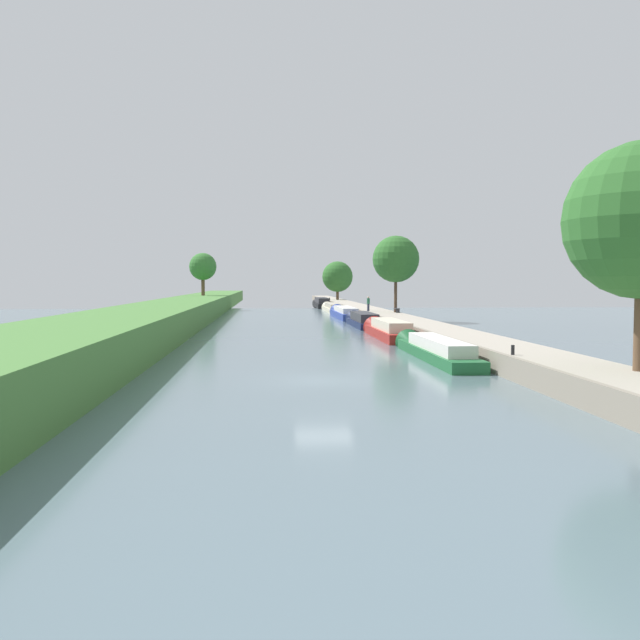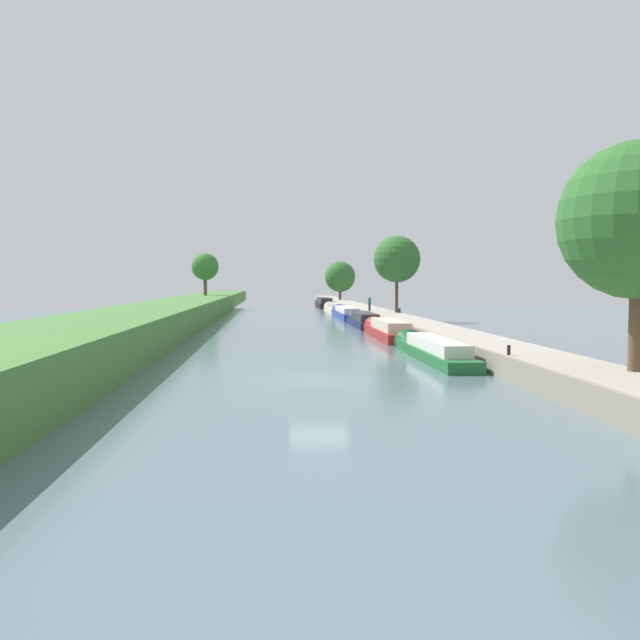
# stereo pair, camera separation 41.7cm
# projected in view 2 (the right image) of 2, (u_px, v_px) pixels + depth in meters

# --- Properties ---
(ground_plane) EXTENTS (160.00, 160.00, 0.00)m
(ground_plane) POSITION_uv_depth(u_px,v_px,m) (319.00, 381.00, 29.08)
(ground_plane) COLOR slate
(left_grassy_bank) EXTENTS (7.39, 260.00, 2.21)m
(left_grassy_bank) POSITION_uv_depth(u_px,v_px,m) (35.00, 358.00, 28.17)
(left_grassy_bank) COLOR #477A38
(left_grassy_bank) RESTS_ON ground_plane
(right_towpath) EXTENTS (3.49, 260.00, 1.00)m
(right_towpath) POSITION_uv_depth(u_px,v_px,m) (545.00, 367.00, 29.76)
(right_towpath) COLOR #A89E8E
(right_towpath) RESTS_ON ground_plane
(stone_quay) EXTENTS (0.25, 260.00, 1.05)m
(stone_quay) POSITION_uv_depth(u_px,v_px,m) (504.00, 367.00, 29.63)
(stone_quay) COLOR gray
(stone_quay) RESTS_ON ground_plane
(narrowboat_green) EXTENTS (1.81, 13.92, 1.79)m
(narrowboat_green) POSITION_uv_depth(u_px,v_px,m) (431.00, 349.00, 37.71)
(narrowboat_green) COLOR #1E6033
(narrowboat_green) RESTS_ON ground_plane
(narrowboat_red) EXTENTS (2.08, 12.81, 2.06)m
(narrowboat_red) POSITION_uv_depth(u_px,v_px,m) (387.00, 330.00, 51.70)
(narrowboat_red) COLOR maroon
(narrowboat_red) RESTS_ON ground_plane
(narrowboat_navy) EXTENTS (2.05, 12.38, 2.05)m
(narrowboat_navy) POSITION_uv_depth(u_px,v_px,m) (363.00, 320.00, 65.18)
(narrowboat_navy) COLOR #141E42
(narrowboat_navy) RESTS_ON ground_plane
(narrowboat_blue) EXTENTS (2.12, 16.22, 2.01)m
(narrowboat_blue) POSITION_uv_depth(u_px,v_px,m) (345.00, 313.00, 80.46)
(narrowboat_blue) COLOR #283D93
(narrowboat_blue) RESTS_ON ground_plane
(narrowboat_cream) EXTENTS (1.92, 16.26, 1.83)m
(narrowboat_cream) POSITION_uv_depth(u_px,v_px,m) (334.00, 308.00, 96.78)
(narrowboat_cream) COLOR beige
(narrowboat_cream) RESTS_ON ground_plane
(narrowboat_black) EXTENTS (2.16, 14.95, 2.29)m
(narrowboat_black) POSITION_uv_depth(u_px,v_px,m) (324.00, 303.00, 113.23)
(narrowboat_black) COLOR black
(narrowboat_black) RESTS_ON ground_plane
(tree_rightbank_near) EXTENTS (5.81, 5.81, 8.46)m
(tree_rightbank_near) POSITION_uv_depth(u_px,v_px,m) (638.00, 221.00, 24.42)
(tree_rightbank_near) COLOR brown
(tree_rightbank_near) RESTS_ON right_towpath
(tree_rightbank_midnear) EXTENTS (5.04, 5.04, 8.27)m
(tree_rightbank_midnear) POSITION_uv_depth(u_px,v_px,m) (397.00, 259.00, 71.87)
(tree_rightbank_midnear) COLOR #4C3828
(tree_rightbank_midnear) RESTS_ON right_towpath
(tree_rightbank_midfar) EXTENTS (5.67, 5.67, 7.08)m
(tree_rightbank_midfar) POSITION_uv_depth(u_px,v_px,m) (340.00, 277.00, 123.39)
(tree_rightbank_midfar) COLOR brown
(tree_rightbank_midfar) RESTS_ON right_towpath
(tree_leftbank_downstream) EXTENTS (4.14, 4.14, 6.47)m
(tree_leftbank_downstream) POSITION_uv_depth(u_px,v_px,m) (205.00, 267.00, 101.67)
(tree_leftbank_downstream) COLOR brown
(tree_leftbank_downstream) RESTS_ON left_grassy_bank
(person_walking) EXTENTS (0.34, 0.34, 1.66)m
(person_walking) POSITION_uv_depth(u_px,v_px,m) (370.00, 303.00, 75.49)
(person_walking) COLOR #282D42
(person_walking) RESTS_ON right_towpath
(mooring_bollard_near) EXTENTS (0.16, 0.16, 0.45)m
(mooring_bollard_near) POSITION_uv_depth(u_px,v_px,m) (509.00, 350.00, 30.17)
(mooring_bollard_near) COLOR black
(mooring_bollard_near) RESTS_ON right_towpath
(mooring_bollard_far) EXTENTS (0.16, 0.16, 0.45)m
(mooring_bollard_far) POSITION_uv_depth(u_px,v_px,m) (332.00, 299.00, 119.84)
(mooring_bollard_far) COLOR black
(mooring_bollard_far) RESTS_ON right_towpath
(park_bench) EXTENTS (0.44, 1.50, 0.47)m
(park_bench) POSITION_uv_depth(u_px,v_px,m) (398.00, 309.00, 71.65)
(park_bench) COLOR #333338
(park_bench) RESTS_ON right_towpath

